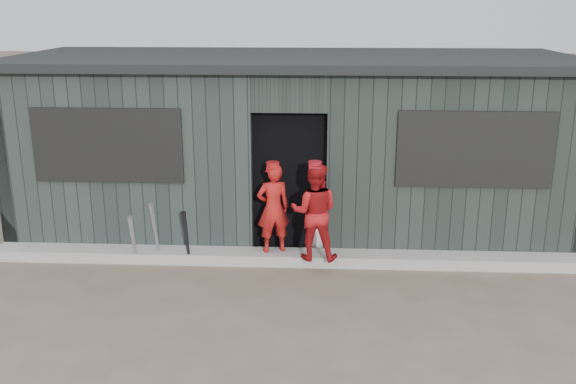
# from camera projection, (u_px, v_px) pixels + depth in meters

# --- Properties ---
(ground) EXTENTS (80.00, 80.00, 0.00)m
(ground) POSITION_uv_depth(u_px,v_px,m) (279.00, 328.00, 6.90)
(ground) COLOR brown
(ground) RESTS_ON ground
(curb) EXTENTS (8.00, 0.36, 0.15)m
(curb) POSITION_uv_depth(u_px,v_px,m) (288.00, 257.00, 8.62)
(curb) COLOR #999994
(curb) RESTS_ON ground
(bat_left) EXTENTS (0.07, 0.22, 0.72)m
(bat_left) POSITION_uv_depth(u_px,v_px,m) (133.00, 240.00, 8.44)
(bat_left) COLOR #9A9AA2
(bat_left) RESTS_ON ground
(bat_mid) EXTENTS (0.11, 0.27, 0.86)m
(bat_mid) POSITION_uv_depth(u_px,v_px,m) (155.00, 232.00, 8.53)
(bat_mid) COLOR gray
(bat_mid) RESTS_ON ground
(bat_right) EXTENTS (0.09, 0.24, 0.79)m
(bat_right) POSITION_uv_depth(u_px,v_px,m) (187.00, 238.00, 8.42)
(bat_right) COLOR black
(bat_right) RESTS_ON ground
(player_red_left) EXTENTS (0.51, 0.41, 1.21)m
(player_red_left) POSITION_uv_depth(u_px,v_px,m) (273.00, 208.00, 8.48)
(player_red_left) COLOR #AF1715
(player_red_left) RESTS_ON curb
(player_red_right) EXTENTS (0.66, 0.53, 1.28)m
(player_red_right) POSITION_uv_depth(u_px,v_px,m) (314.00, 212.00, 8.22)
(player_red_right) COLOR #A91418
(player_red_right) RESTS_ON curb
(player_grey_back) EXTENTS (0.61, 0.41, 1.22)m
(player_grey_back) POSITION_uv_depth(u_px,v_px,m) (319.00, 209.00, 8.90)
(player_grey_back) COLOR silver
(player_grey_back) RESTS_ON ground
(dugout) EXTENTS (8.30, 3.30, 2.62)m
(dugout) POSITION_uv_depth(u_px,v_px,m) (294.00, 143.00, 9.89)
(dugout) COLOR black
(dugout) RESTS_ON ground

